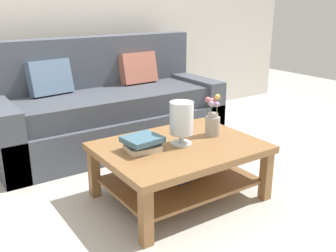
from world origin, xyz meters
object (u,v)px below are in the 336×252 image
at_px(coffee_table, 180,159).
at_px(flower_pitcher, 212,120).
at_px(couch, 107,110).
at_px(book_stack_main, 142,143).
at_px(glass_hurricane_vase, 181,120).

distance_m(coffee_table, flower_pitcher, 0.40).
xyz_separation_m(couch, coffee_table, (-0.05, -1.32, -0.06)).
relative_size(coffee_table, book_stack_main, 4.25).
bearing_deg(book_stack_main, coffee_table, -10.69).
distance_m(couch, book_stack_main, 1.31).
bearing_deg(coffee_table, glass_hurricane_vase, -25.04).
height_order(book_stack_main, flower_pitcher, flower_pitcher).
xyz_separation_m(glass_hurricane_vase, flower_pitcher, (0.32, 0.03, -0.07)).
distance_m(couch, glass_hurricane_vase, 1.35).
xyz_separation_m(book_stack_main, flower_pitcher, (0.61, -0.02, 0.07)).
height_order(book_stack_main, glass_hurricane_vase, glass_hurricane_vase).
bearing_deg(book_stack_main, glass_hurricane_vase, -11.13).
relative_size(glass_hurricane_vase, flower_pitcher, 0.99).
bearing_deg(book_stack_main, flower_pitcher, -2.34).
xyz_separation_m(coffee_table, glass_hurricane_vase, (0.01, -0.00, 0.30)).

